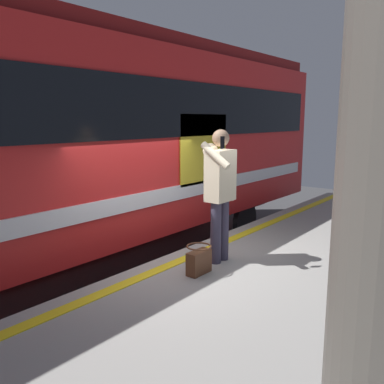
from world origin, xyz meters
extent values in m
plane|color=#3D3D3F|center=(0.00, 0.00, 0.00)|extent=(24.67, 24.67, 0.00)
cube|color=gray|center=(0.00, 2.47, 0.48)|extent=(12.27, 4.94, 0.97)
cube|color=yellow|center=(0.00, 0.30, 0.97)|extent=(12.02, 0.16, 0.01)
cube|color=slate|center=(0.00, -1.51, 0.08)|extent=(15.95, 0.08, 0.16)
cube|color=slate|center=(0.00, -2.94, 0.08)|extent=(15.95, 0.08, 0.16)
cube|color=red|center=(0.72, -2.22, 2.47)|extent=(13.41, 3.10, 3.03)
cube|color=maroon|center=(0.72, -2.22, 4.10)|extent=(13.14, 2.85, 0.24)
cube|color=black|center=(0.72, -0.66, 3.00)|extent=(12.74, 0.03, 0.90)
cube|color=silver|center=(0.72, -0.66, 1.63)|extent=(12.74, 0.03, 0.24)
cube|color=gold|center=(-1.63, -0.65, 2.32)|extent=(1.33, 0.02, 1.21)
cylinder|color=black|center=(-3.64, -0.98, 0.58)|extent=(0.84, 0.12, 0.84)
cylinder|color=black|center=(-3.64, -3.46, 0.58)|extent=(0.84, 0.12, 0.84)
cylinder|color=#383347|center=(-0.23, 0.71, 1.38)|extent=(0.14, 0.14, 0.82)
cylinder|color=#383347|center=(-0.05, 0.71, 1.38)|extent=(0.14, 0.14, 0.82)
cube|color=beige|center=(-0.14, 0.71, 2.12)|extent=(0.40, 0.24, 0.66)
sphere|color=beige|center=(-0.14, 0.55, 2.43)|extent=(0.20, 0.20, 0.20)
sphere|color=tan|center=(-0.14, 0.71, 2.60)|extent=(0.22, 0.22, 0.22)
cylinder|color=beige|center=(-0.39, 0.71, 2.05)|extent=(0.09, 0.09, 0.59)
cylinder|color=beige|center=(0.09, 0.79, 2.40)|extent=(0.09, 0.42, 0.33)
cube|color=black|center=(0.09, 0.89, 2.56)|extent=(0.07, 0.02, 0.15)
cube|color=#59331E|center=(0.39, 0.77, 1.11)|extent=(0.34, 0.15, 0.29)
torus|color=#59331E|center=(0.39, 0.77, 1.31)|extent=(0.31, 0.31, 0.02)
camera|label=1|loc=(4.17, 3.63, 2.83)|focal=38.12mm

